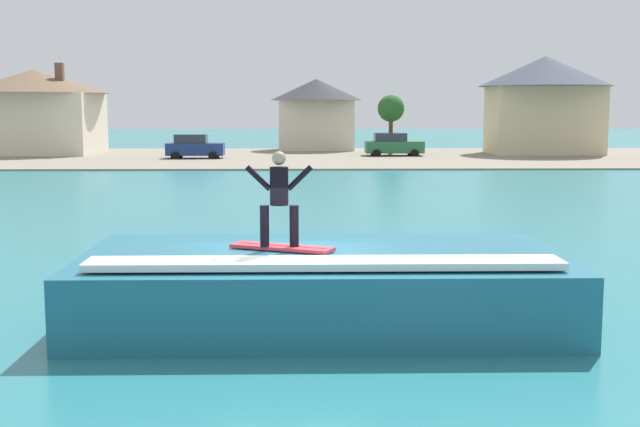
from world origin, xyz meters
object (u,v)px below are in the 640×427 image
(wave_crest, at_px, (322,285))
(car_far_shore, at_px, (393,145))
(surfer, at_px, (279,194))
(house_gabled_white, at_px, (545,96))
(surfboard, at_px, (282,247))
(car_near_shore, at_px, (194,147))
(house_small_cottage, at_px, (316,109))
(house_with_chimney, at_px, (36,107))
(tree_tall_bare, at_px, (391,109))

(wave_crest, distance_m, car_far_shore, 49.80)
(surfer, distance_m, house_gabled_white, 55.94)
(surfboard, relative_size, car_far_shore, 0.42)
(house_gabled_white, bearing_deg, car_near_shore, -169.02)
(car_near_shore, bearing_deg, wave_crest, -79.88)
(surfboard, relative_size, house_small_cottage, 0.24)
(wave_crest, xyz_separation_m, house_with_chimney, (-21.83, 52.93, 3.19))
(car_near_shore, xyz_separation_m, car_far_shore, (14.97, 2.88, 0.00))
(surfer, bearing_deg, house_small_cottage, 88.41)
(wave_crest, height_order, house_with_chimney, house_with_chimney)
(car_far_shore, bearing_deg, surfer, -98.49)
(house_gabled_white, relative_size, tree_tall_bare, 2.20)
(house_gabled_white, bearing_deg, house_with_chimney, 178.38)
(wave_crest, distance_m, house_with_chimney, 57.34)
(car_far_shore, height_order, house_gabled_white, house_gabled_white)
(surfboard, xyz_separation_m, house_small_cottage, (1.59, 58.49, 2.23))
(surfboard, xyz_separation_m, surfer, (-0.04, -0.07, 0.95))
(house_with_chimney, distance_m, tree_tall_bare, 28.54)
(house_with_chimney, relative_size, house_small_cottage, 1.49)
(house_with_chimney, height_order, house_gabled_white, house_gabled_white)
(wave_crest, bearing_deg, car_far_shore, 82.30)
(surfer, bearing_deg, car_far_shore, 81.51)
(car_far_shore, distance_m, house_gabled_white, 13.15)
(surfboard, bearing_deg, surfer, -121.94)
(car_near_shore, relative_size, house_small_cottage, 0.53)
(surfboard, xyz_separation_m, car_far_shore, (7.40, 49.78, -0.48))
(tree_tall_bare, bearing_deg, car_near_shore, -163.55)
(wave_crest, height_order, tree_tall_bare, tree_tall_bare)
(surfboard, relative_size, tree_tall_bare, 0.39)
(wave_crest, xyz_separation_m, surfer, (-0.76, -0.50, 1.72))
(house_small_cottage, bearing_deg, wave_crest, -90.86)
(house_with_chimney, xyz_separation_m, house_gabled_white, (40.86, -1.16, 0.88))
(wave_crest, relative_size, house_gabled_white, 0.82)
(car_far_shore, bearing_deg, house_with_chimney, 172.83)
(wave_crest, xyz_separation_m, car_far_shore, (6.67, 49.35, 0.29))
(house_with_chimney, bearing_deg, house_gabled_white, -1.62)
(wave_crest, relative_size, car_far_shore, 1.93)
(wave_crest, relative_size, car_near_shore, 2.06)
(surfer, height_order, house_gabled_white, house_gabled_white)
(car_near_shore, height_order, house_small_cottage, house_small_cottage)
(surfboard, xyz_separation_m, house_gabled_white, (19.75, 52.20, 3.30))
(house_with_chimney, bearing_deg, wave_crest, -67.59)
(surfer, distance_m, house_small_cottage, 58.59)
(surfboard, distance_m, house_small_cottage, 58.55)
(car_far_shore, distance_m, house_with_chimney, 28.87)
(surfer, distance_m, car_near_shore, 47.59)
(wave_crest, xyz_separation_m, tree_tall_bare, (6.63, 50.88, 3.00))
(car_near_shore, xyz_separation_m, house_small_cottage, (9.16, 11.59, 2.72))
(car_near_shore, relative_size, tree_tall_bare, 0.88)
(wave_crest, xyz_separation_m, car_near_shore, (-8.30, 46.47, 0.28))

